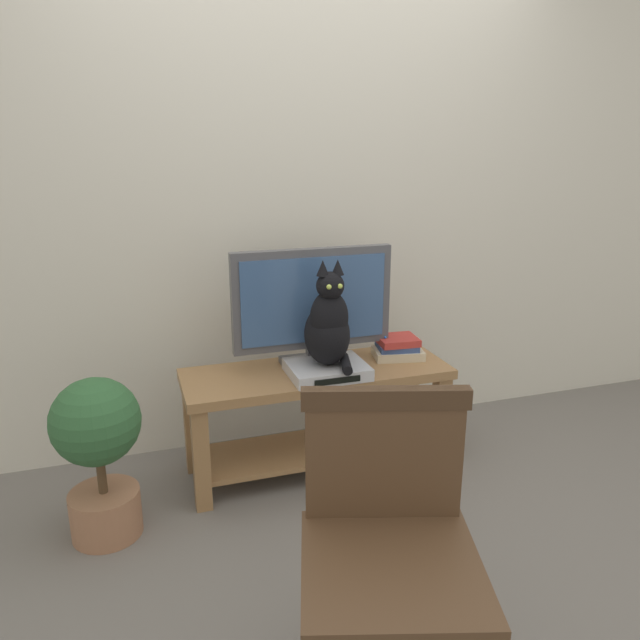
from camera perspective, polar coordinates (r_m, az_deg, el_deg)
ground_plane at (r=2.69m, az=4.97°, el=-18.87°), size 12.00×12.00×0.00m
back_wall at (r=3.16m, az=-1.79°, el=13.67°), size 7.00×0.12×2.80m
tv_stand at (r=2.94m, az=-0.31°, el=-7.68°), size 1.25×0.44×0.52m
tv at (r=2.83m, az=-0.68°, el=1.48°), size 0.76×0.20×0.56m
media_box at (r=2.80m, az=0.66°, el=-4.64°), size 0.35×0.29×0.05m
cat at (r=2.72m, az=0.78°, el=-0.48°), size 0.21×0.29×0.49m
wooden_chair at (r=1.78m, az=6.41°, el=-18.84°), size 0.60×0.60×0.89m
book_stack at (r=3.04m, az=7.27°, el=-2.59°), size 0.27×0.21×0.11m
potted_plant at (r=2.60m, az=-20.03°, el=-11.19°), size 0.35×0.35×0.68m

